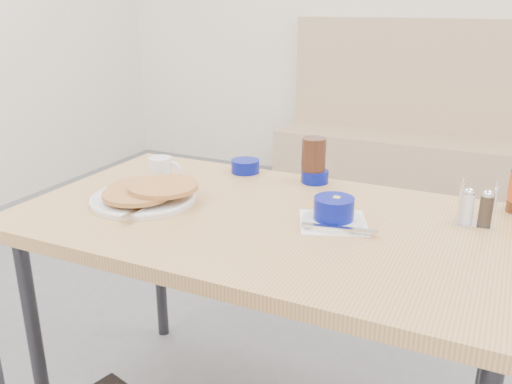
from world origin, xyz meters
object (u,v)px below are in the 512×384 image
at_px(pancake_plate, 145,194).
at_px(dining_table, 266,236).
at_px(butter_bowl, 315,176).
at_px(condiment_caddy, 476,210).
at_px(coffee_mug, 162,170).
at_px(grits_setting, 334,212).
at_px(amber_tumbler, 313,160).
at_px(booth_bench, 415,148).
at_px(creamer_bowl, 245,166).

bearing_deg(pancake_plate, dining_table, 7.45).
distance_m(butter_bowl, condiment_caddy, 0.54).
bearing_deg(butter_bowl, pancake_plate, -135.69).
bearing_deg(coffee_mug, dining_table, -15.40).
bearing_deg(grits_setting, butter_bowl, 117.91).
height_order(dining_table, condiment_caddy, condiment_caddy).
relative_size(coffee_mug, amber_tumbler, 0.73).
height_order(pancake_plate, coffee_mug, coffee_mug).
xyz_separation_m(booth_bench, condiment_caddy, (0.53, -2.35, 0.45)).
distance_m(coffee_mug, creamer_bowl, 0.30).
xyz_separation_m(coffee_mug, butter_bowl, (0.46, 0.22, -0.02)).
relative_size(dining_table, pancake_plate, 4.18).
height_order(grits_setting, creamer_bowl, grits_setting).
bearing_deg(creamer_bowl, condiment_caddy, -11.56).
bearing_deg(condiment_caddy, creamer_bowl, 163.08).
distance_m(pancake_plate, amber_tumbler, 0.55).
bearing_deg(condiment_caddy, booth_bench, 97.41).
distance_m(pancake_plate, condiment_caddy, 0.94).
height_order(coffee_mug, grits_setting, coffee_mug).
distance_m(pancake_plate, butter_bowl, 0.56).
bearing_deg(grits_setting, dining_table, -171.70).
xyz_separation_m(pancake_plate, condiment_caddy, (0.91, 0.23, 0.02)).
distance_m(creamer_bowl, condiment_caddy, 0.79).
bearing_deg(coffee_mug, pancake_plate, -71.16).
distance_m(dining_table, pancake_plate, 0.39).
distance_m(grits_setting, butter_bowl, 0.35).
bearing_deg(dining_table, coffee_mug, 164.60).
bearing_deg(butter_bowl, amber_tumbler, 180.00).
relative_size(pancake_plate, condiment_caddy, 2.76).
relative_size(booth_bench, pancake_plate, 5.67).
bearing_deg(creamer_bowl, pancake_plate, -109.83).
distance_m(booth_bench, pancake_plate, 2.65).
height_order(coffee_mug, butter_bowl, coffee_mug).
distance_m(coffee_mug, condiment_caddy, 0.97).
xyz_separation_m(grits_setting, amber_tumbler, (-0.17, 0.31, 0.04)).
bearing_deg(pancake_plate, condiment_caddy, 14.29).
height_order(amber_tumbler, condiment_caddy, amber_tumbler).
xyz_separation_m(booth_bench, coffee_mug, (-0.44, -2.41, 0.45)).
bearing_deg(coffee_mug, butter_bowl, 25.74).
bearing_deg(coffee_mug, creamer_bowl, 48.01).
height_order(butter_bowl, amber_tumbler, amber_tumbler).
bearing_deg(grits_setting, condiment_caddy, 24.18).
bearing_deg(booth_bench, coffee_mug, -100.22).
xyz_separation_m(butter_bowl, condiment_caddy, (0.51, -0.16, 0.02)).
height_order(pancake_plate, butter_bowl, pancake_plate).
bearing_deg(pancake_plate, grits_setting, 7.73).
relative_size(grits_setting, butter_bowl, 2.77).
height_order(pancake_plate, amber_tumbler, amber_tumbler).
height_order(grits_setting, amber_tumbler, amber_tumbler).
bearing_deg(coffee_mug, grits_setting, -8.46).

